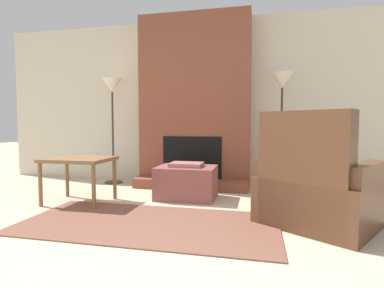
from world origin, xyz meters
TOP-DOWN VIEW (x-y plane):
  - ground_plane at (0.00, 0.00)m, footprint 24.00×24.00m
  - wall_back at (0.00, 3.17)m, footprint 6.82×0.06m
  - fireplace at (0.00, 2.93)m, footprint 1.69×0.66m
  - ottoman at (0.08, 2.08)m, footprint 0.74×0.54m
  - armchair at (1.48, 1.30)m, footprint 1.23×1.20m
  - side_table at (-1.13, 1.59)m, footprint 0.76×0.57m
  - floor_lamp_left at (-1.31, 2.81)m, footprint 0.31×0.31m
  - floor_lamp_right at (1.28, 2.81)m, footprint 0.31×0.31m
  - area_rug at (-0.04, 1.03)m, footprint 2.43×1.15m

SIDE VIEW (x-z plane):
  - ground_plane at x=0.00m, z-range 0.00..0.00m
  - area_rug at x=-0.04m, z-range 0.00..0.01m
  - ottoman at x=0.08m, z-range -0.02..0.44m
  - armchair at x=1.48m, z-range -0.21..0.85m
  - side_table at x=-1.13m, z-range 0.20..0.75m
  - fireplace at x=0.00m, z-range -0.05..2.55m
  - wall_back at x=0.00m, z-range 0.00..2.60m
  - floor_lamp_right at x=1.28m, z-range 0.58..2.25m
  - floor_lamp_left at x=-1.31m, z-range 0.58..2.25m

